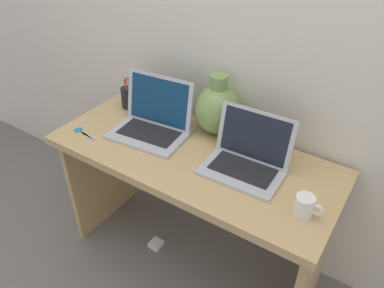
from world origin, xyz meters
name	(u,v)px	position (x,y,z in m)	size (l,w,h in m)	color
ground_plane	(192,258)	(0.00, 0.00, 0.00)	(6.00, 6.00, 0.00)	slate
back_wall	(233,28)	(0.00, 0.32, 1.20)	(4.40, 0.04, 2.40)	beige
desk	(192,181)	(0.00, 0.00, 0.56)	(1.32, 0.56, 0.73)	tan
laptop_left	(154,118)	(-0.25, 0.05, 0.79)	(0.37, 0.29, 0.26)	#B2B2B7
laptop_right	(248,155)	(0.25, 0.05, 0.79)	(0.34, 0.26, 0.24)	#B2B2B7
green_vase	(218,109)	(0.00, 0.22, 0.85)	(0.22, 0.22, 0.29)	#75934C
coffee_mug	(305,206)	(0.55, -0.09, 0.77)	(0.11, 0.07, 0.08)	white
pen_cup	(128,97)	(-0.51, 0.16, 0.78)	(0.07, 0.07, 0.18)	black
scissors	(82,132)	(-0.54, -0.15, 0.73)	(0.15, 0.05, 0.01)	#B7B7BC
power_brick	(156,244)	(-0.22, -0.04, 0.01)	(0.07, 0.07, 0.03)	white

